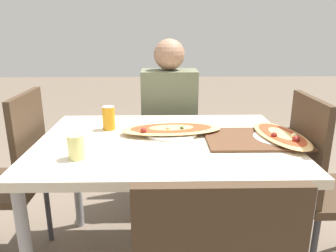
{
  "coord_description": "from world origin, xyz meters",
  "views": [
    {
      "loc": [
        -0.01,
        -1.5,
        1.26
      ],
      "look_at": [
        0.02,
        0.03,
        0.79
      ],
      "focal_mm": 35.0,
      "sensor_mm": 36.0,
      "label": 1
    }
  ],
  "objects": [
    {
      "name": "dining_table",
      "position": [
        0.0,
        0.0,
        0.66
      ],
      "size": [
        1.21,
        0.9,
        0.73
      ],
      "color": "beige",
      "rests_on": "ground_plane"
    },
    {
      "name": "chair_far_seated",
      "position": [
        0.04,
        0.78,
        0.53
      ],
      "size": [
        0.4,
        0.4,
        0.95
      ],
      "rotation": [
        0.0,
        0.0,
        3.14
      ],
      "color": "#3F2D1E",
      "rests_on": "ground_plane"
    },
    {
      "name": "chair_side_left",
      "position": [
        -0.79,
        0.08,
        0.53
      ],
      "size": [
        0.4,
        0.4,
        0.95
      ],
      "rotation": [
        0.0,
        0.0,
        1.57
      ],
      "color": "#3F2D1E",
      "rests_on": "ground_plane"
    },
    {
      "name": "chair_side_right",
      "position": [
        0.79,
        -0.04,
        0.53
      ],
      "size": [
        0.4,
        0.4,
        0.95
      ],
      "rotation": [
        0.0,
        0.0,
        -1.57
      ],
      "color": "#3F2D1E",
      "rests_on": "ground_plane"
    },
    {
      "name": "person_seated",
      "position": [
        0.04,
        0.66,
        0.7
      ],
      "size": [
        0.37,
        0.25,
        1.18
      ],
      "rotation": [
        0.0,
        0.0,
        3.14
      ],
      "color": "#2D2D38",
      "rests_on": "ground_plane"
    },
    {
      "name": "pizza_main",
      "position": [
        0.04,
        0.09,
        0.75
      ],
      "size": [
        0.53,
        0.27,
        0.05
      ],
      "color": "white",
      "rests_on": "dining_table"
    },
    {
      "name": "soda_can",
      "position": [
        -0.29,
        0.17,
        0.8
      ],
      "size": [
        0.07,
        0.07,
        0.12
      ],
      "color": "orange",
      "rests_on": "dining_table"
    },
    {
      "name": "drink_glass",
      "position": [
        -0.36,
        -0.23,
        0.78
      ],
      "size": [
        0.07,
        0.07,
        0.1
      ],
      "color": "#E0DB7F",
      "rests_on": "dining_table"
    },
    {
      "name": "serving_tray",
      "position": [
        0.44,
        -0.02,
        0.74
      ],
      "size": [
        0.48,
        0.33,
        0.01
      ],
      "color": "brown",
      "rests_on": "dining_table"
    },
    {
      "name": "pizza_second",
      "position": [
        0.56,
        -0.02,
        0.75
      ],
      "size": [
        0.26,
        0.47,
        0.06
      ],
      "color": "white",
      "rests_on": "dining_table"
    }
  ]
}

